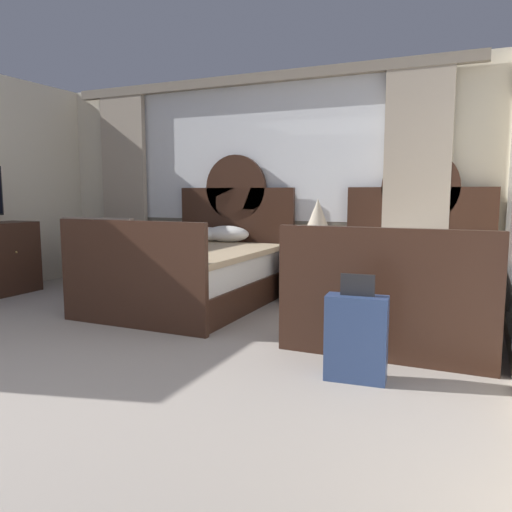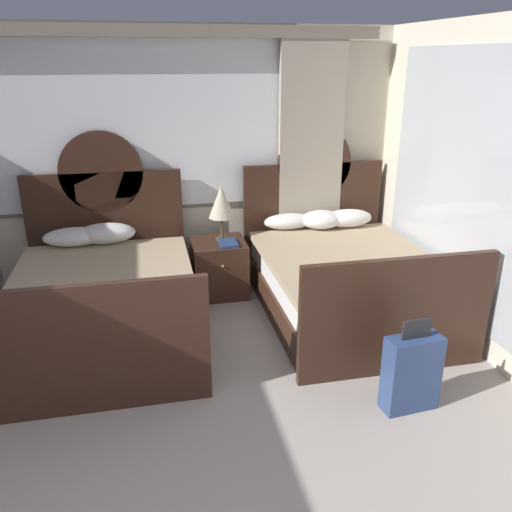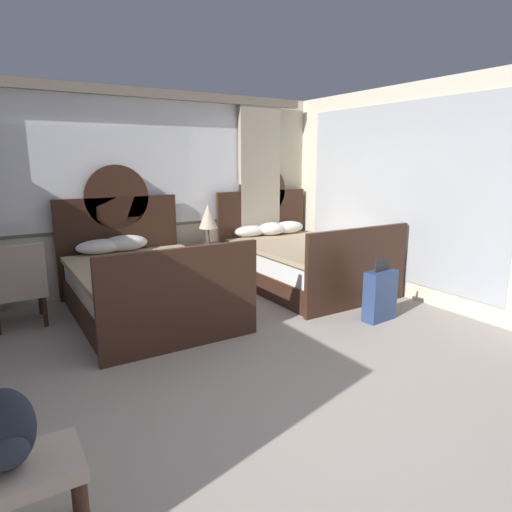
% 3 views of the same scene
% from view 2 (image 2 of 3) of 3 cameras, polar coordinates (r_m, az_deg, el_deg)
% --- Properties ---
extents(wall_back_window, '(5.80, 0.22, 2.70)m').
position_cam_2_polar(wall_back_window, '(5.66, -14.29, 10.64)').
color(wall_back_window, beige).
rests_on(wall_back_window, ground_plane).
extents(bed_near_window, '(1.59, 2.21, 1.71)m').
position_cam_2_polar(bed_near_window, '(4.91, -16.07, -4.41)').
color(bed_near_window, '#382116').
rests_on(bed_near_window, ground_plane).
extents(bed_near_mirror, '(1.59, 2.21, 1.71)m').
position_cam_2_polar(bed_near_mirror, '(5.23, 9.42, -2.22)').
color(bed_near_mirror, '#382116').
rests_on(bed_near_mirror, ground_plane).
extents(nightstand_between_beds, '(0.56, 0.58, 0.58)m').
position_cam_2_polar(nightstand_between_beds, '(5.60, -4.03, -1.24)').
color(nightstand_between_beds, '#382116').
rests_on(nightstand_between_beds, ground_plane).
extents(table_lamp_on_nightstand, '(0.27, 0.27, 0.58)m').
position_cam_2_polar(table_lamp_on_nightstand, '(5.44, -3.78, 5.85)').
color(table_lamp_on_nightstand, brown).
rests_on(table_lamp_on_nightstand, nightstand_between_beds).
extents(book_on_nightstand, '(0.18, 0.26, 0.03)m').
position_cam_2_polar(book_on_nightstand, '(5.40, -3.04, 1.41)').
color(book_on_nightstand, navy).
rests_on(book_on_nightstand, nightstand_between_beds).
extents(suitcase_on_floor, '(0.41, 0.21, 0.71)m').
position_cam_2_polar(suitcase_on_floor, '(3.97, 16.52, -12.04)').
color(suitcase_on_floor, navy).
rests_on(suitcase_on_floor, ground_plane).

